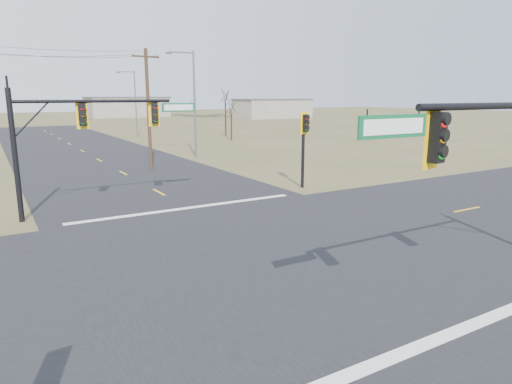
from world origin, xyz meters
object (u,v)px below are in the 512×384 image
mast_arm_far (90,123)px  streetlight_a (192,99)px  pedestal_signal_ne (305,133)px  streetlight_b (134,100)px  bare_tree_d (225,95)px  bare_tree_c (231,106)px  utility_pole_near (148,108)px

mast_arm_far → streetlight_a: streetlight_a is taller
pedestal_signal_ne → streetlight_b: (1.67, 41.90, 1.67)m
bare_tree_d → bare_tree_c: bearing=-110.9°
streetlight_b → bare_tree_d: bearing=-38.7°
bare_tree_c → streetlight_a: bearing=-129.5°
utility_pole_near → pedestal_signal_ne: bearing=-64.1°
utility_pole_near → streetlight_b: 30.78m
mast_arm_far → streetlight_b: (14.14, 41.56, 0.70)m
mast_arm_far → bare_tree_c: mast_arm_far is taller
mast_arm_far → bare_tree_c: 37.54m
streetlight_b → bare_tree_d: (11.48, -5.46, 0.60)m
mast_arm_far → bare_tree_c: bearing=72.8°
utility_pole_near → streetlight_a: size_ratio=0.95×
mast_arm_far → pedestal_signal_ne: bearing=19.2°
mast_arm_far → bare_tree_c: (23.12, 29.58, -0.04)m
mast_arm_far → utility_pole_near: (6.61, 11.72, 0.38)m
bare_tree_c → streetlight_b: bearing=126.9°
bare_tree_d → pedestal_signal_ne: bearing=-109.8°
streetlight_a → streetlight_b: bearing=73.9°
mast_arm_far → bare_tree_c: size_ratio=1.60×
bare_tree_c → bare_tree_d: bearing=69.1°
mast_arm_far → pedestal_signal_ne: 12.51m
streetlight_a → bare_tree_d: size_ratio=1.36×
utility_pole_near → bare_tree_c: utility_pole_near is taller
streetlight_a → bare_tree_d: 23.88m
mast_arm_far → pedestal_signal_ne: (12.47, -0.33, -0.96)m
utility_pole_near → bare_tree_c: 24.32m
bare_tree_c → mast_arm_far: bearing=-128.0°
mast_arm_far → utility_pole_near: utility_pole_near is taller
bare_tree_c → bare_tree_d: bare_tree_d is taller
pedestal_signal_ne → bare_tree_d: size_ratio=0.67×
pedestal_signal_ne → streetlight_a: streetlight_a is taller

